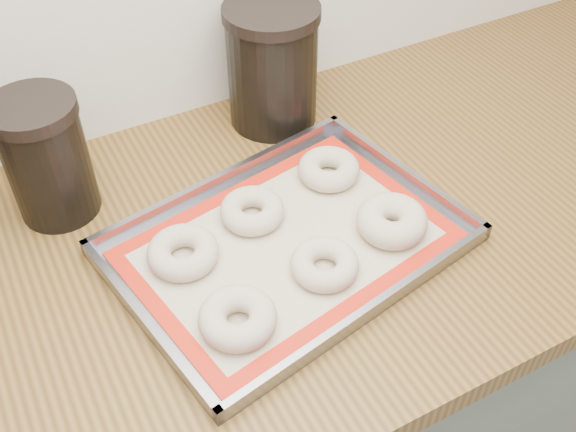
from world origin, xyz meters
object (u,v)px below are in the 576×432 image
bagel_back_right (329,169)px  canister_right (272,66)px  bagel_front_mid (325,264)px  bagel_front_right (392,221)px  bagel_front_left (238,318)px  bagel_back_left (183,252)px  baking_tray (288,243)px  bagel_back_mid (252,211)px  canister_mid (47,158)px

bagel_back_right → canister_right: (-0.00, 0.18, 0.08)m
bagel_front_mid → bagel_front_right: 0.12m
bagel_front_left → bagel_front_right: 0.27m
bagel_back_left → bagel_back_right: 0.27m
bagel_back_right → canister_right: bearing=90.6°
bagel_front_left → canister_right: (0.24, 0.37, 0.08)m
baking_tray → bagel_back_right: 0.16m
bagel_front_right → bagel_back_mid: size_ratio=1.08×
bagel_front_left → bagel_back_mid: bagel_front_left is taller
bagel_back_mid → canister_mid: 0.29m
bagel_front_mid → canister_right: (0.10, 0.35, 0.08)m
bagel_front_mid → bagel_back_right: bagel_back_right is taller
bagel_front_mid → bagel_back_mid: bearing=106.4°
bagel_front_mid → bagel_front_right: bagel_front_right is taller
baking_tray → bagel_front_left: bearing=-141.8°
bagel_front_mid → canister_mid: size_ratio=0.49×
bagel_front_left → canister_right: bearing=57.3°
bagel_back_mid → bagel_front_mid: bearing=-73.6°
baking_tray → canister_right: canister_right is taller
bagel_front_right → bagel_back_left: 0.29m
bagel_front_left → canister_mid: bearing=113.1°
bagel_back_mid → bagel_back_right: bagel_back_right is taller
bagel_front_left → bagel_back_mid: bearing=58.9°
canister_mid → canister_right: bearing=7.7°
bagel_front_left → bagel_back_right: bagel_front_left is taller
bagel_front_right → bagel_back_mid: bearing=144.9°
baking_tray → bagel_front_mid: size_ratio=5.61×
bagel_front_mid → bagel_back_right: (0.10, 0.16, 0.00)m
bagel_back_right → canister_mid: size_ratio=0.51×
bagel_back_right → baking_tray: bearing=-141.7°
bagel_front_mid → canister_mid: 0.41m
bagel_front_mid → bagel_back_mid: (-0.04, 0.14, 0.00)m
bagel_front_right → bagel_back_left: size_ratio=1.03×
baking_tray → bagel_front_left: (-0.12, -0.09, 0.02)m
bagel_front_mid → canister_mid: (-0.28, 0.29, 0.07)m
bagel_front_right → bagel_back_right: bearing=97.8°
bagel_back_right → canister_right: size_ratio=0.46×
baking_tray → canister_right: size_ratio=2.51×
baking_tray → bagel_front_right: (0.14, -0.04, 0.02)m
baking_tray → canister_right: (0.12, 0.28, 0.10)m
bagel_back_mid → canister_mid: bearing=146.2°
bagel_front_mid → canister_right: 0.37m
bagel_back_right → canister_mid: 0.41m
bagel_front_mid → bagel_front_right: (0.12, 0.02, 0.00)m
bagel_front_mid → canister_right: size_ratio=0.45×
bagel_front_left → bagel_front_mid: bagel_front_left is taller
canister_right → bagel_back_left: bearing=-137.3°
baking_tray → canister_right: 0.32m
bagel_front_right → canister_mid: (-0.40, 0.27, 0.07)m
bagel_front_left → bagel_back_right: size_ratio=1.04×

